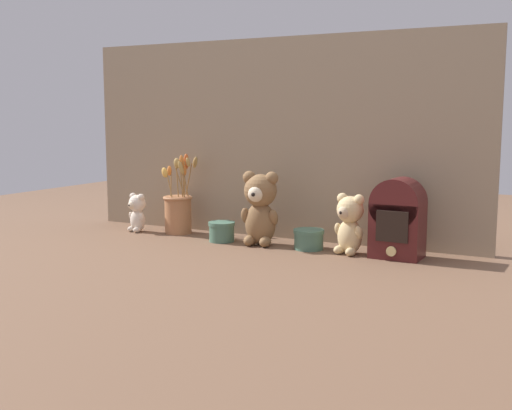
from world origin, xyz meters
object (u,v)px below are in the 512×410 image
object	(u,v)px
teddy_bear_large	(260,207)
vintage_radio	(398,218)
teddy_bear_medium	(349,223)
teddy_bear_small	(137,212)
flower_vase	(178,209)
decorative_tin_short	(309,239)
decorative_tin_tall	(222,232)

from	to	relation	value
teddy_bear_large	vintage_radio	bearing A→B (deg)	2.49
teddy_bear_medium	teddy_bear_small	world-z (taller)	teddy_bear_medium
teddy_bear_medium	vintage_radio	bearing A→B (deg)	7.27
teddy_bear_large	flower_vase	distance (m)	0.40
teddy_bear_small	vintage_radio	distance (m)	1.07
vintage_radio	decorative_tin_short	bearing A→B (deg)	-178.00
flower_vase	vintage_radio	size ratio (longest dim) A/B	1.20
teddy_bear_small	decorative_tin_tall	world-z (taller)	teddy_bear_small
vintage_radio	decorative_tin_short	distance (m)	0.33
decorative_tin_tall	teddy_bear_medium	bearing A→B (deg)	1.26
vintage_radio	decorative_tin_tall	size ratio (longest dim) A/B	2.67
teddy_bear_medium	teddy_bear_large	bearing A→B (deg)	-179.77
teddy_bear_large	decorative_tin_tall	size ratio (longest dim) A/B	2.71
teddy_bear_medium	flower_vase	bearing A→B (deg)	175.84
teddy_bear_small	flower_vase	xyz separation A→B (m)	(0.17, 0.05, 0.02)
decorative_tin_short	decorative_tin_tall	bearing A→B (deg)	-176.62
teddy_bear_large	teddy_bear_medium	bearing A→B (deg)	0.23
teddy_bear_medium	vintage_radio	distance (m)	0.16
decorative_tin_tall	decorative_tin_short	bearing A→B (deg)	3.38
flower_vase	teddy_bear_medium	bearing A→B (deg)	-4.16
decorative_tin_tall	decorative_tin_short	xyz separation A→B (m)	(0.35, 0.02, -0.00)
teddy_bear_large	decorative_tin_short	size ratio (longest dim) A/B	2.48
teddy_bear_small	vintage_radio	size ratio (longest dim) A/B	0.59
decorative_tin_tall	decorative_tin_short	world-z (taller)	decorative_tin_tall
vintage_radio	teddy_bear_medium	bearing A→B (deg)	-172.73
flower_vase	vintage_radio	bearing A→B (deg)	-2.11
teddy_bear_medium	decorative_tin_tall	bearing A→B (deg)	-178.74
teddy_bear_medium	flower_vase	xyz separation A→B (m)	(-0.74, 0.05, -0.01)
teddy_bear_medium	vintage_radio	world-z (taller)	vintage_radio
flower_vase	decorative_tin_short	distance (m)	0.59
teddy_bear_medium	decorative_tin_short	xyz separation A→B (m)	(-0.15, 0.01, -0.07)
teddy_bear_small	flower_vase	distance (m)	0.18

